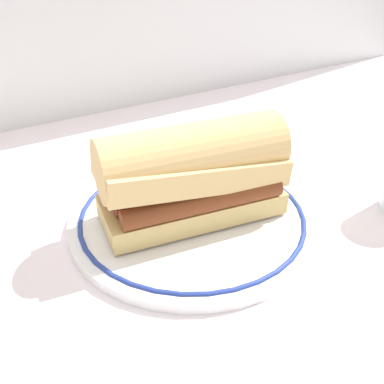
{
  "coord_description": "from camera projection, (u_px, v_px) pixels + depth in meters",
  "views": [
    {
      "loc": [
        -0.25,
        -0.39,
        0.33
      ],
      "look_at": [
        -0.03,
        0.01,
        0.04
      ],
      "focal_mm": 43.5,
      "sensor_mm": 36.0,
      "label": 1
    }
  ],
  "objects": [
    {
      "name": "sausage_sandwich",
      "position": [
        192.0,
        172.0,
        0.52
      ],
      "size": [
        0.22,
        0.12,
        0.11
      ],
      "rotation": [
        0.0,
        0.0,
        -0.13
      ],
      "color": "tan",
      "rests_on": "plate"
    },
    {
      "name": "plate",
      "position": [
        192.0,
        218.0,
        0.56
      ],
      "size": [
        0.29,
        0.29,
        0.01
      ],
      "color": "white",
      "rests_on": "ground_plane"
    },
    {
      "name": "ground_plane",
      "position": [
        215.0,
        220.0,
        0.57
      ],
      "size": [
        1.5,
        1.5,
        0.0
      ],
      "primitive_type": "plane",
      "color": "white"
    }
  ]
}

